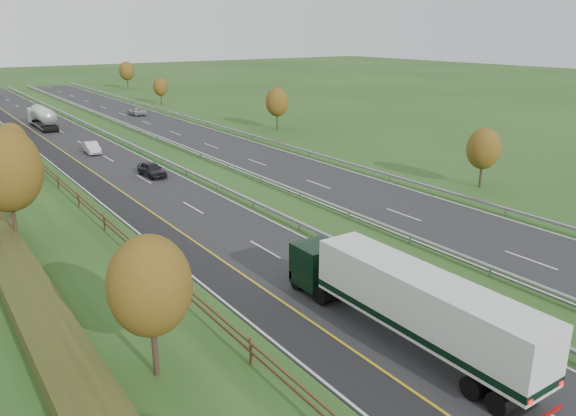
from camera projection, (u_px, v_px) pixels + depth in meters
name	position (u px, v px, depth m)	size (l,w,h in m)	color
ground	(173.00, 158.00, 69.16)	(400.00, 400.00, 0.00)	#224619
near_carriageway	(96.00, 159.00, 68.77)	(10.50, 200.00, 0.04)	black
far_carriageway	(216.00, 144.00, 77.66)	(10.50, 200.00, 0.04)	black
hard_shoulder	(64.00, 162.00, 66.75)	(3.00, 200.00, 0.04)	black
lane_markings	(146.00, 152.00, 72.11)	(26.75, 200.00, 0.01)	silver
fence_left	(18.00, 145.00, 63.04)	(0.12, 189.06, 1.20)	#422B19
median_barrier_near	(140.00, 148.00, 71.66)	(0.32, 200.00, 0.71)	#989AA0
median_barrier_far	(177.00, 144.00, 74.41)	(0.32, 200.00, 0.71)	#989AA0
outer_barrier_far	(252.00, 135.00, 80.60)	(0.32, 200.00, 0.71)	#989AA0
trees_far	(206.00, 89.00, 106.49)	(8.45, 118.60, 7.12)	#2D2116
box_lorry	(406.00, 301.00, 27.76)	(2.58, 16.28, 4.06)	black
road_tanker	(42.00, 117.00, 89.42)	(2.40, 11.22, 3.46)	silver
car_dark_near	(152.00, 169.00, 60.21)	(1.80, 4.48, 1.53)	black
car_silver_mid	(92.00, 148.00, 71.43)	(1.53, 4.38, 1.44)	silver
car_oncoming	(137.00, 111.00, 103.28)	(2.23, 4.83, 1.34)	#A3A4A8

